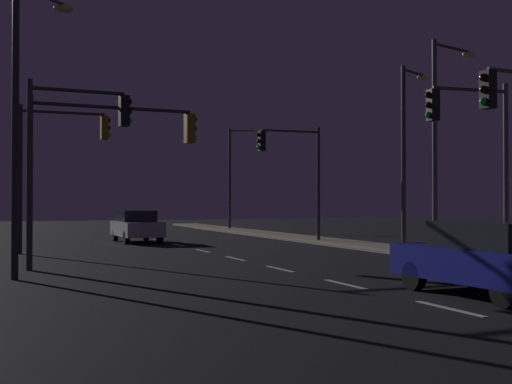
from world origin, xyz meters
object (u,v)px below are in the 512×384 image
(traffic_light_far_right, at_px, (473,137))
(traffic_light_far_center, at_px, (59,150))
(car, at_px, (488,257))
(street_lamp_corner, at_px, (235,168))
(traffic_light_near_left, at_px, (293,161))
(street_lamp_far_end, at_px, (407,139))
(traffic_light_mid_right, at_px, (74,139))
(car_oncoming, at_px, (136,226))
(street_lamp_median, at_px, (441,125))
(traffic_light_mid_left, at_px, (110,146))
(street_lamp_across_street, at_px, (25,100))

(traffic_light_far_right, height_order, traffic_light_far_center, traffic_light_far_center)
(car, relative_size, street_lamp_corner, 0.63)
(traffic_light_near_left, xyz_separation_m, street_lamp_far_end, (2.00, -6.77, 0.53))
(traffic_light_near_left, distance_m, traffic_light_mid_right, 14.61)
(traffic_light_near_left, bearing_deg, traffic_light_far_right, -89.30)
(traffic_light_mid_right, bearing_deg, traffic_light_far_center, 88.91)
(traffic_light_mid_right, distance_m, traffic_light_far_right, 12.05)
(car_oncoming, bearing_deg, street_lamp_median, -56.35)
(traffic_light_mid_right, height_order, street_lamp_median, street_lamp_median)
(traffic_light_mid_right, distance_m, traffic_light_mid_left, 1.12)
(traffic_light_near_left, distance_m, street_lamp_across_street, 17.14)
(street_lamp_across_street, bearing_deg, traffic_light_far_right, -7.29)
(car_oncoming, bearing_deg, traffic_light_far_center, -124.64)
(street_lamp_far_end, bearing_deg, traffic_light_near_left, 106.49)
(traffic_light_far_center, relative_size, street_lamp_corner, 0.81)
(street_lamp_far_end, bearing_deg, car_oncoming, 131.25)
(street_lamp_median, bearing_deg, traffic_light_far_center, 151.94)
(street_lamp_corner, relative_size, street_lamp_median, 0.92)
(traffic_light_near_left, bearing_deg, traffic_light_far_center, -166.56)
(traffic_light_mid_right, bearing_deg, street_lamp_across_street, -124.15)
(street_lamp_across_street, bearing_deg, street_lamp_median, 7.79)
(car, distance_m, car_oncoming, 22.18)
(car, bearing_deg, street_lamp_corner, 79.64)
(traffic_light_mid_right, height_order, traffic_light_far_center, traffic_light_far_center)
(car, relative_size, traffic_light_far_right, 0.81)
(traffic_light_far_right, xyz_separation_m, traffic_light_far_center, (-11.30, 10.44, 0.03))
(street_lamp_median, bearing_deg, street_lamp_corner, 88.30)
(traffic_light_mid_left, height_order, street_lamp_across_street, street_lamp_across_street)
(street_lamp_corner, xyz_separation_m, street_lamp_far_end, (-0.39, -22.25, 0.10))
(traffic_light_mid_right, relative_size, traffic_light_far_right, 1.01)
(traffic_light_far_right, bearing_deg, street_lamp_median, 67.54)
(car_oncoming, bearing_deg, street_lamp_across_street, -111.29)
(traffic_light_far_center, bearing_deg, street_lamp_across_street, -100.27)
(street_lamp_median, distance_m, street_lamp_across_street, 14.53)
(street_lamp_across_street, bearing_deg, street_lamp_far_end, 17.62)
(street_lamp_corner, bearing_deg, street_lamp_median, -91.70)
(car, bearing_deg, street_lamp_across_street, 141.52)
(street_lamp_median, bearing_deg, street_lamp_far_end, 82.68)
(traffic_light_mid_right, xyz_separation_m, traffic_light_mid_left, (1.09, 0.22, -0.17))
(street_lamp_median, bearing_deg, traffic_light_far_right, -112.46)
(car, height_order, traffic_light_mid_left, traffic_light_mid_left)
(traffic_light_mid_right, xyz_separation_m, traffic_light_far_center, (0.13, 6.63, 0.14))
(car_oncoming, xyz_separation_m, street_lamp_far_end, (8.94, -10.20, 3.70))
(street_lamp_median, bearing_deg, car_oncoming, 123.65)
(traffic_light_far_center, height_order, street_lamp_across_street, street_lamp_across_street)
(traffic_light_mid_right, height_order, street_lamp_corner, street_lamp_corner)
(street_lamp_corner, height_order, street_lamp_median, street_lamp_median)
(street_lamp_far_end, distance_m, street_lamp_across_street, 15.47)
(traffic_light_near_left, bearing_deg, traffic_light_mid_right, -140.49)
(car, relative_size, street_lamp_across_street, 0.58)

